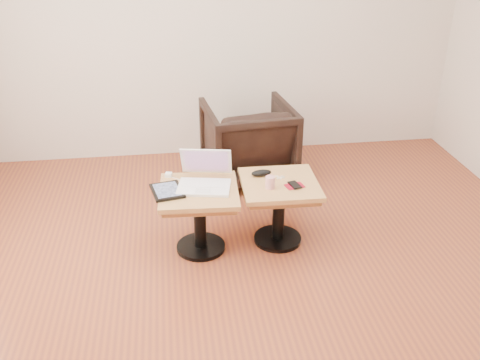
{
  "coord_description": "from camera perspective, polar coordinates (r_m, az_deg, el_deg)",
  "views": [
    {
      "loc": [
        -0.51,
        -2.72,
        2.2
      ],
      "look_at": [
        -0.07,
        0.51,
        0.54
      ],
      "focal_mm": 40.0,
      "sensor_mm": 36.0,
      "label": 1
    }
  ],
  "objects": [
    {
      "name": "room_shell",
      "position": [
        2.89,
        2.71,
        9.93
      ],
      "size": [
        4.52,
        4.52,
        2.71
      ],
      "color": "brown",
      "rests_on": "ground"
    },
    {
      "name": "side_table_left",
      "position": [
        3.72,
        -4.36,
        -2.63
      ],
      "size": [
        0.56,
        0.56,
        0.49
      ],
      "rotation": [
        0.0,
        0.0,
        -0.05
      ],
      "color": "black",
      "rests_on": "ground"
    },
    {
      "name": "laptop",
      "position": [
        3.69,
        -3.79,
        0.15
      ],
      "size": [
        0.41,
        0.41,
        0.24
      ],
      "rotation": [
        0.0,
        0.0,
        -0.19
      ],
      "color": "white",
      "rests_on": "side_table_left"
    },
    {
      "name": "striped_cup",
      "position": [
        3.65,
        3.23,
        -0.24
      ],
      "size": [
        0.09,
        0.09,
        0.08
      ],
      "primitive_type": "cylinder",
      "rotation": [
        0.0,
        0.0,
        -0.4
      ],
      "color": "#CC3A48",
      "rests_on": "side_table_right"
    },
    {
      "name": "tablet",
      "position": [
        3.64,
        -7.79,
        -1.15
      ],
      "size": [
        0.25,
        0.29,
        0.02
      ],
      "rotation": [
        0.0,
        0.0,
        0.2
      ],
      "color": "black",
      "rests_on": "side_table_left"
    },
    {
      "name": "charging_adapter",
      "position": [
        3.85,
        -7.64,
        0.57
      ],
      "size": [
        0.05,
        0.05,
        0.03
      ],
      "primitive_type": "cube",
      "rotation": [
        0.0,
        0.0,
        -0.25
      ],
      "color": "white",
      "rests_on": "side_table_left"
    },
    {
      "name": "earbuds_tangle",
      "position": [
        3.81,
        4.31,
        0.27
      ],
      "size": [
        0.06,
        0.05,
        0.01
      ],
      "color": "white",
      "rests_on": "side_table_right"
    },
    {
      "name": "armchair",
      "position": [
        4.77,
        0.87,
        4.17
      ],
      "size": [
        0.82,
        0.84,
        0.7
      ],
      "primitive_type": "imported",
      "rotation": [
        0.0,
        0.0,
        3.25
      ],
      "color": "black",
      "rests_on": "ground"
    },
    {
      "name": "glasses_case",
      "position": [
        3.82,
        2.29,
        0.75
      ],
      "size": [
        0.15,
        0.08,
        0.05
      ],
      "primitive_type": "ellipsoid",
      "rotation": [
        0.0,
        0.0,
        0.1
      ],
      "color": "black",
      "rests_on": "side_table_right"
    },
    {
      "name": "side_table_right",
      "position": [
        3.81,
        4.2,
        -1.84
      ],
      "size": [
        0.55,
        0.55,
        0.49
      ],
      "rotation": [
        0.0,
        0.0,
        -0.03
      ],
      "color": "black",
      "rests_on": "ground"
    },
    {
      "name": "phone_on_sleeve",
      "position": [
        3.7,
        5.85,
        -0.57
      ],
      "size": [
        0.14,
        0.12,
        0.02
      ],
      "rotation": [
        0.0,
        0.0,
        0.24
      ],
      "color": "#97050D",
      "rests_on": "side_table_right"
    }
  ]
}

